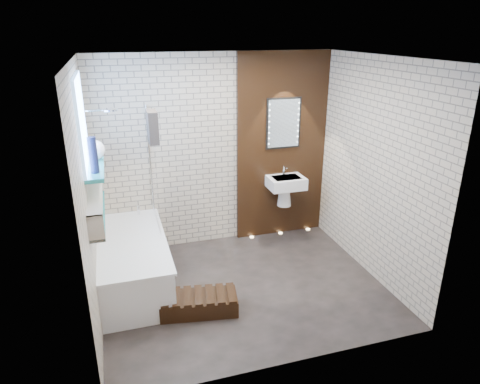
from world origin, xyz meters
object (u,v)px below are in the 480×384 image
object	(u,v)px
bathtub	(133,262)
walnut_step	(199,304)
bath_screen	(153,169)
washbasin	(286,186)
led_mirror	(284,123)

from	to	relation	value
bathtub	walnut_step	size ratio (longest dim) A/B	2.12
bath_screen	washbasin	bearing A→B (deg)	5.78
walnut_step	washbasin	bearing A→B (deg)	41.56
bath_screen	led_mirror	world-z (taller)	led_mirror
washbasin	walnut_step	distance (m)	2.19
bathtub	washbasin	distance (m)	2.32
bathtub	led_mirror	distance (m)	2.68
washbasin	led_mirror	size ratio (longest dim) A/B	0.83
bathtub	walnut_step	world-z (taller)	bathtub
bathtub	bath_screen	bearing A→B (deg)	51.10
led_mirror	walnut_step	size ratio (longest dim) A/B	0.85
bathtub	walnut_step	distance (m)	1.00
bath_screen	washbasin	xyz separation A→B (m)	(1.82, 0.18, -0.49)
bathtub	led_mirror	xyz separation A→B (m)	(2.17, 0.78, 1.36)
bath_screen	walnut_step	bearing A→B (deg)	-77.22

